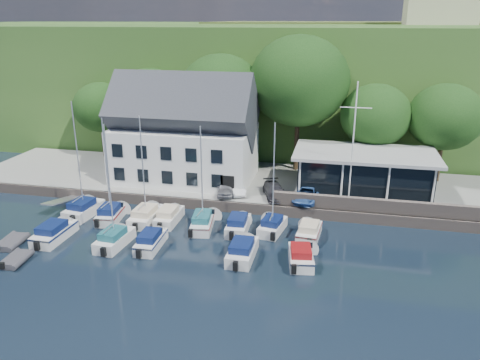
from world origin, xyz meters
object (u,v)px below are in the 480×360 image
Objects in this scene: car_blue at (308,193)px; boat_r1_7 at (309,230)px; boat_r2_1 at (110,193)px; boat_r2_4 at (301,255)px; flagpole at (353,146)px; boat_r2_0 at (54,231)px; car_dgrey at (274,191)px; dinghy_0 at (12,241)px; boat_r1_3 at (169,215)px; boat_r1_2 at (143,175)px; boat_r1_5 at (238,223)px; boat_r2_2 at (151,239)px; boat_r1_4 at (202,180)px; car_silver at (226,187)px; boat_r1_0 at (79,166)px; boat_r2_3 at (242,249)px; harbor_building at (184,138)px; boat_r1_1 at (107,173)px; club_pavilion at (364,173)px; boat_r1_6 at (273,184)px; dinghy_1 at (16,258)px; car_white at (238,187)px.

car_blue reaches higher than boat_r1_7.
boat_r1_7 is at bearing -73.45° from car_blue.
boat_r2_1 is 15.03m from boat_r2_4.
flagpole is 1.81× the size of boat_r2_0.
dinghy_0 is at bearing -165.87° from car_dgrey.
car_blue is 0.46× the size of boat_r2_1.
car_blue is 25.31m from dinghy_0.
boat_r1_3 is (-11.60, -5.26, -1.00)m from car_blue.
boat_r2_0 is at bearing -140.07° from boat_r1_2.
boat_r1_2 is (-17.30, -5.23, -2.20)m from flagpole.
car_dgrey is at bearing 175.65° from flagpole.
boat_r2_1 is at bearing -154.77° from car_dgrey.
boat_r1_3 is 1.10× the size of boat_r1_7.
boat_r2_2 is at bearing -146.47° from boat_r1_5.
boat_r1_4 reaches higher than boat_r1_5.
car_silver reaches higher than car_dgrey.
boat_r2_4 is at bearing -7.41° from boat_r1_0.
boat_r2_3 is at bearing -75.71° from boat_r1_5.
boat_r2_0 is 1.21× the size of boat_r2_4.
boat_r2_0 is at bearing -114.83° from harbor_building.
boat_r1_1 is at bearing 59.70° from boat_r2_0.
boat_r1_5 is 5.91m from boat_r1_7.
car_blue is 10.47m from boat_r1_4.
boat_r2_2 reaches higher than dinghy_0.
boat_r2_1 is 1.59× the size of boat_r2_2.
club_pavilion is at bearing 61.46° from boat_r2_4.
boat_r1_4 is 4.71m from boat_r1_5.
boat_r1_6 is 3.10× the size of dinghy_1.
boat_r1_0 is (-24.66, -8.62, 1.69)m from club_pavilion.
car_silver reaches higher than car_white.
boat_r1_6 is at bearing 6.17° from boat_r1_0.
car_silver is at bearing 44.33° from boat_r1_2.
car_silver is at bearing -170.15° from car_blue.
harbor_building is at bearing 59.32° from boat_r1_0.
boat_r1_3 is 6.88m from boat_r2_1.
boat_r2_4 is 20.89m from dinghy_1.
boat_r2_2 is (-8.16, -10.28, -0.92)m from car_dgrey.
car_blue is at bearing 39.50° from boat_r2_2.
boat_r2_1 reaches higher than boat_r2_2.
car_silver is 0.41× the size of boat_r1_0.
boat_r2_2 is at bearing 10.85° from boat_r2_1.
boat_r1_2 is 11.28m from boat_r2_3.
boat_r1_3 is (-4.87, -5.76, -0.86)m from car_white.
boat_r1_4 is 12.56m from boat_r2_0.
boat_r2_3 is at bearing -25.69° from boat_r1_1.
club_pavilion is 30.71m from dinghy_1.
boat_r2_3 is (10.21, 0.25, -3.71)m from boat_r2_1.
boat_r2_3 is 2.01× the size of dinghy_0.
boat_r1_5 is at bearing -122.05° from car_blue.
boat_r1_5 is at bearing 106.36° from boat_r2_3.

